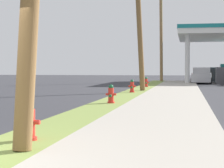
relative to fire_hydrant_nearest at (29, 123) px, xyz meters
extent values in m
cylinder|color=red|center=(0.00, 0.01, -0.30)|extent=(0.29, 0.29, 0.06)
cylinder|color=red|center=(0.00, 0.01, -0.03)|extent=(0.22, 0.22, 0.60)
sphere|color=#196038|center=(0.00, 0.01, 0.31)|extent=(0.19, 0.19, 0.19)
cylinder|color=#196038|center=(0.00, 0.01, 0.39)|extent=(0.06, 0.06, 0.05)
cylinder|color=red|center=(-0.16, 0.01, 0.02)|extent=(0.10, 0.09, 0.09)
cylinder|color=red|center=(0.16, 0.01, 0.02)|extent=(0.10, 0.09, 0.09)
cylinder|color=#196038|center=(0.00, -0.16, -0.03)|extent=(0.11, 0.12, 0.11)
cylinder|color=red|center=(0.01, 8.41, -0.30)|extent=(0.29, 0.29, 0.06)
cylinder|color=red|center=(0.01, 8.41, -0.03)|extent=(0.22, 0.22, 0.60)
sphere|color=#196038|center=(0.01, 8.41, 0.31)|extent=(0.19, 0.19, 0.19)
cylinder|color=#196038|center=(0.01, 8.41, 0.39)|extent=(0.06, 0.06, 0.05)
cylinder|color=red|center=(-0.15, 8.41, 0.02)|extent=(0.10, 0.09, 0.09)
cylinder|color=red|center=(0.17, 8.41, 0.02)|extent=(0.10, 0.09, 0.09)
cylinder|color=#196038|center=(0.01, 8.24, -0.03)|extent=(0.11, 0.12, 0.11)
cylinder|color=red|center=(-0.12, 15.62, -0.30)|extent=(0.29, 0.29, 0.06)
cylinder|color=red|center=(-0.12, 15.62, -0.03)|extent=(0.22, 0.22, 0.60)
sphere|color=#196038|center=(-0.12, 15.62, 0.31)|extent=(0.19, 0.19, 0.19)
cylinder|color=#196038|center=(-0.12, 15.62, 0.39)|extent=(0.06, 0.06, 0.05)
cylinder|color=red|center=(-0.28, 15.62, 0.02)|extent=(0.10, 0.09, 0.09)
cylinder|color=red|center=(0.04, 15.62, 0.02)|extent=(0.10, 0.09, 0.09)
cylinder|color=#196038|center=(-0.12, 15.45, -0.03)|extent=(0.11, 0.12, 0.11)
cylinder|color=red|center=(-0.01, 22.58, -0.30)|extent=(0.29, 0.29, 0.06)
cylinder|color=red|center=(-0.01, 22.58, -0.03)|extent=(0.22, 0.22, 0.60)
sphere|color=#196038|center=(-0.01, 22.58, 0.31)|extent=(0.19, 0.19, 0.19)
cylinder|color=#196038|center=(-0.01, 22.58, 0.39)|extent=(0.06, 0.06, 0.05)
cylinder|color=red|center=(-0.17, 22.58, 0.02)|extent=(0.10, 0.09, 0.09)
cylinder|color=red|center=(0.15, 22.58, 0.02)|extent=(0.10, 0.09, 0.09)
cylinder|color=#196038|center=(-0.01, 22.41, -0.03)|extent=(0.11, 0.12, 0.11)
cylinder|color=brown|center=(-0.01, 17.95, 4.28)|extent=(0.99, 0.94, 9.21)
cylinder|color=#937047|center=(0.22, 36.13, 4.48)|extent=(0.45, 0.84, 9.60)
cylinder|color=silver|center=(2.98, 31.49, 1.91)|extent=(0.44, 0.44, 4.70)
cylinder|color=silver|center=(2.98, 42.67, 1.91)|extent=(0.44, 0.44, 4.70)
cube|color=white|center=(5.96, 37.08, 4.51)|extent=(7.76, 12.98, 0.50)
cube|color=#197A7F|center=(5.96, 37.08, 4.94)|extent=(7.86, 13.08, 0.36)
cube|color=#47474C|center=(5.96, 31.49, 0.35)|extent=(0.70, 1.10, 1.60)
cube|color=#47474C|center=(5.96, 42.67, 0.35)|extent=(0.70, 1.10, 1.60)
cube|color=#BCBCC1|center=(4.39, 33.58, 0.14)|extent=(2.11, 4.61, 0.85)
cube|color=#BCBCC1|center=(4.38, 33.35, 0.85)|extent=(1.73, 2.13, 0.56)
cylinder|color=black|center=(3.65, 35.33, -0.15)|extent=(0.26, 0.61, 0.60)
cylinder|color=black|center=(5.36, 35.22, -0.15)|extent=(0.26, 0.61, 0.60)
cylinder|color=black|center=(3.42, 31.94, -0.15)|extent=(0.26, 0.61, 0.60)
cylinder|color=black|center=(5.14, 31.83, -0.15)|extent=(0.26, 0.61, 0.60)
cylinder|color=black|center=(6.53, 38.13, -0.07)|extent=(0.24, 0.77, 0.76)
cylinder|color=black|center=(6.65, 42.43, -0.07)|extent=(0.24, 0.77, 0.76)
cylinder|color=black|center=(7.27, 41.90, -0.07)|extent=(0.24, 0.77, 0.76)
cylinder|color=black|center=(7.39, 46.20, -0.07)|extent=(0.24, 0.77, 0.76)
camera|label=1|loc=(2.98, -7.31, 1.06)|focal=64.94mm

